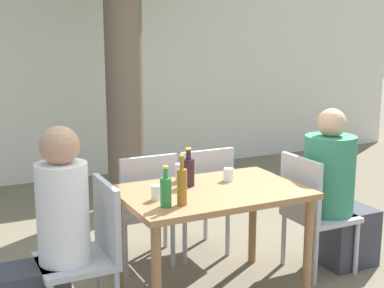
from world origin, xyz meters
name	(u,v)px	position (x,y,z in m)	size (l,w,h in m)	color
cafe_building_wall	(75,64)	(0.00, 3.48, 1.40)	(10.00, 0.08, 2.80)	silver
dining_table_front	(212,204)	(0.00, 0.00, 0.65)	(1.20, 0.79, 0.75)	#996B42
patio_chair_0	(90,247)	(-0.83, 0.00, 0.50)	(0.44, 0.44, 0.89)	#B2B2B7
patio_chair_1	(312,208)	(0.83, 0.00, 0.50)	(0.44, 0.44, 0.89)	#B2B2B7
patio_chair_2	(144,204)	(-0.24, 0.63, 0.50)	(0.44, 0.44, 0.89)	#B2B2B7
patio_chair_3	(201,195)	(0.24, 0.63, 0.50)	(0.44, 0.44, 0.89)	#B2B2B7
person_seated_0	(50,244)	(-1.07, 0.00, 0.56)	(0.55, 0.30, 1.25)	#383842
person_seated_1	(336,196)	(1.06, 0.00, 0.56)	(0.59, 0.38, 1.23)	#383842
wine_bottle_0	(188,171)	(-0.10, 0.14, 0.85)	(0.08, 0.08, 0.26)	#331923
amber_bottle_1	(182,186)	(-0.32, -0.21, 0.87)	(0.06, 0.06, 0.31)	#9E661E
green_bottle_2	(166,191)	(-0.42, -0.20, 0.85)	(0.07, 0.07, 0.25)	#287A38
drinking_glass_0	(180,172)	(-0.10, 0.28, 0.81)	(0.07, 0.07, 0.13)	silver
drinking_glass_1	(156,193)	(-0.42, -0.05, 0.80)	(0.06, 0.06, 0.09)	white
drinking_glass_2	(228,174)	(0.20, 0.14, 0.79)	(0.07, 0.07, 0.09)	white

